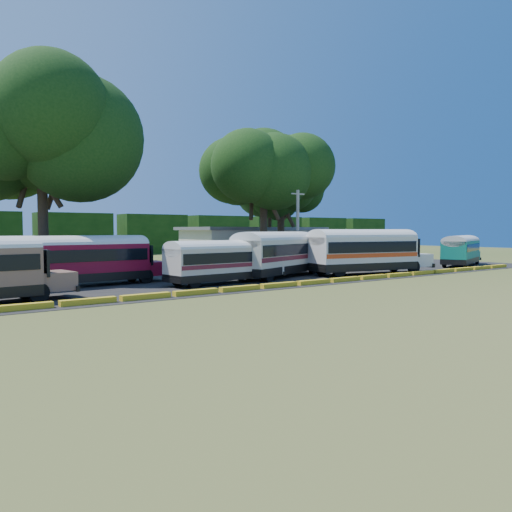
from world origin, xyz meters
TOP-DOWN VIEW (x-y plane):
  - ground at (0.00, 0.00)m, footprint 160.00×160.00m
  - asphalt_strip at (1.00, 12.00)m, footprint 64.00×24.00m
  - curb at (-0.00, 1.00)m, footprint 53.70×0.45m
  - terminal_building at (18.00, 30.00)m, footprint 19.00×9.00m
  - treeline_backdrop at (0.00, 48.00)m, footprint 130.00×4.00m
  - bus_red at (-10.92, 9.01)m, footprint 10.09×3.08m
  - bus_cream_west at (-3.34, 4.92)m, footprint 9.09×2.93m
  - bus_cream_east at (2.61, 6.16)m, footprint 10.86×6.32m
  - bus_white_red at (9.97, 3.88)m, footprint 11.51×4.68m
  - bus_white_blue at (14.80, 9.25)m, footprint 9.76×5.61m
  - bus_teal at (24.96, 4.42)m, footprint 9.57×5.46m
  - tree_west at (-10.97, 19.59)m, footprint 13.92×13.92m
  - tree_center at (11.57, 19.49)m, footprint 10.76×10.76m
  - tree_east at (15.82, 21.70)m, footprint 8.76×8.76m
  - utility_pole at (10.48, 12.73)m, footprint 1.60×0.30m

SIDE VIEW (x-z plane):
  - ground at x=0.00m, z-range 0.00..0.00m
  - asphalt_strip at x=1.00m, z-range 0.00..0.02m
  - curb at x=0.00m, z-range 0.00..0.30m
  - bus_cream_west at x=-3.34m, z-range 0.19..3.13m
  - bus_teal at x=24.96m, z-range 0.23..3.31m
  - bus_white_blue at x=14.80m, z-range 0.21..3.35m
  - bus_red at x=-10.92m, z-range 0.24..3.51m
  - bus_cream_east at x=2.61m, z-range 0.23..3.73m
  - terminal_building at x=18.00m, z-range 0.03..4.03m
  - bus_white_red at x=9.97m, z-range 0.24..3.93m
  - treeline_backdrop at x=0.00m, z-range 0.00..6.00m
  - utility_pole at x=10.48m, z-range 0.11..7.55m
  - tree_east at x=15.82m, z-range 2.84..15.06m
  - tree_center at x=11.57m, z-range 3.25..17.75m
  - tree_west at x=-10.97m, z-range 3.42..20.51m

